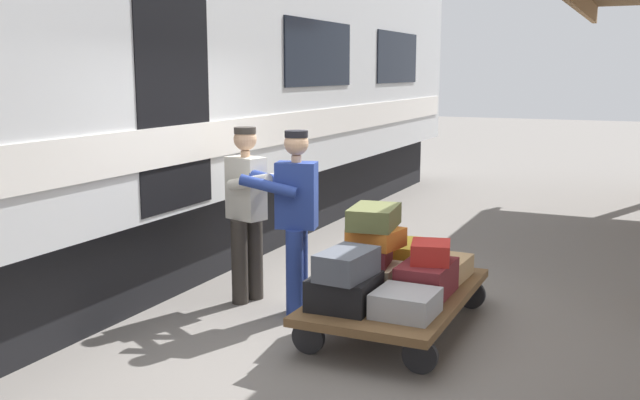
# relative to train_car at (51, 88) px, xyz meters

# --- Properties ---
(ground_plane) EXTENTS (60.00, 60.00, 0.00)m
(ground_plane) POSITION_rel_train_car_xyz_m (-3.35, 0.00, -2.06)
(ground_plane) COLOR slate
(train_car) EXTENTS (3.02, 18.11, 4.00)m
(train_car) POSITION_rel_train_car_xyz_m (0.00, 0.00, 0.00)
(train_car) COLOR silver
(train_car) RESTS_ON ground_plane
(luggage_cart) EXTENTS (1.19, 2.07, 0.34)m
(luggage_cart) POSITION_rel_train_car_xyz_m (-3.58, -0.25, -1.77)
(luggage_cart) COLOR brown
(luggage_cart) RESTS_ON ground_plane
(suitcase_black_hardshell) EXTENTS (0.51, 0.57, 0.26)m
(suitcase_black_hardshell) POSITION_rel_train_car_xyz_m (-3.32, 0.32, -1.59)
(suitcase_black_hardshell) COLOR black
(suitcase_black_hardshell) RESTS_ON luggage_cart
(suitcase_gray_aluminum) EXTENTS (0.48, 0.48, 0.19)m
(suitcase_gray_aluminum) POSITION_rel_train_car_xyz_m (-3.84, 0.32, -1.62)
(suitcase_gray_aluminum) COLOR #9EA0A5
(suitcase_gray_aluminum) RESTS_ON luggage_cart
(suitcase_maroon_trunk) EXTENTS (0.41, 0.62, 0.28)m
(suitcase_maroon_trunk) POSITION_rel_train_car_xyz_m (-3.84, -0.25, -1.58)
(suitcase_maroon_trunk) COLOR maroon
(suitcase_maroon_trunk) RESTS_ON luggage_cart
(suitcase_cream_canvas) EXTENTS (0.50, 0.44, 0.21)m
(suitcase_cream_canvas) POSITION_rel_train_car_xyz_m (-3.32, -0.25, -1.61)
(suitcase_cream_canvas) COLOR beige
(suitcase_cream_canvas) RESTS_ON luggage_cart
(suitcase_tan_vintage) EXTENTS (0.44, 0.58, 0.19)m
(suitcase_tan_vintage) POSITION_rel_train_car_xyz_m (-3.84, -0.82, -1.62)
(suitcase_tan_vintage) COLOR tan
(suitcase_tan_vintage) RESTS_ON luggage_cart
(suitcase_yellow_case) EXTENTS (0.58, 0.61, 0.29)m
(suitcase_yellow_case) POSITION_rel_train_car_xyz_m (-3.32, -0.82, -1.57)
(suitcase_yellow_case) COLOR gold
(suitcase_yellow_case) RESTS_ON luggage_cart
(suitcase_burgundy_valise) EXTENTS (0.37, 0.48, 0.16)m
(suitcase_burgundy_valise) POSITION_rel_train_car_xyz_m (-3.34, -0.25, -1.42)
(suitcase_burgundy_valise) COLOR maroon
(suitcase_burgundy_valise) RESTS_ON suitcase_cream_canvas
(suitcase_orange_carryall) EXTENTS (0.47, 0.44, 0.16)m
(suitcase_orange_carryall) POSITION_rel_train_car_xyz_m (-3.38, -0.27, -1.26)
(suitcase_orange_carryall) COLOR #CC6B23
(suitcase_orange_carryall) RESTS_ON suitcase_burgundy_valise
(suitcase_red_plastic) EXTENTS (0.40, 0.43, 0.18)m
(suitcase_red_plastic) POSITION_rel_train_car_xyz_m (-3.86, -0.28, -1.35)
(suitcase_red_plastic) COLOR #AD231E
(suitcase_red_plastic) RESTS_ON suitcase_maroon_trunk
(suitcase_olive_duffel) EXTENTS (0.45, 0.60, 0.19)m
(suitcase_olive_duffel) POSITION_rel_train_car_xyz_m (-3.34, -0.30, -1.09)
(suitcase_olive_duffel) COLOR brown
(suitcase_olive_duffel) RESTS_ON suitcase_orange_carryall
(suitcase_slate_roller) EXTENTS (0.39, 0.59, 0.22)m
(suitcase_slate_roller) POSITION_rel_train_car_xyz_m (-3.36, 0.35, -1.35)
(suitcase_slate_roller) COLOR #4C515B
(suitcase_slate_roller) RESTS_ON suitcase_black_hardshell
(porter_in_overalls) EXTENTS (0.72, 0.54, 1.70)m
(porter_in_overalls) POSITION_rel_train_car_xyz_m (-2.60, -0.24, -1.14)
(porter_in_overalls) COLOR navy
(porter_in_overalls) RESTS_ON ground_plane
(porter_by_door) EXTENTS (0.73, 0.56, 1.70)m
(porter_by_door) POSITION_rel_train_car_xyz_m (-2.02, -0.39, -1.14)
(porter_by_door) COLOR #332D28
(porter_by_door) RESTS_ON ground_plane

